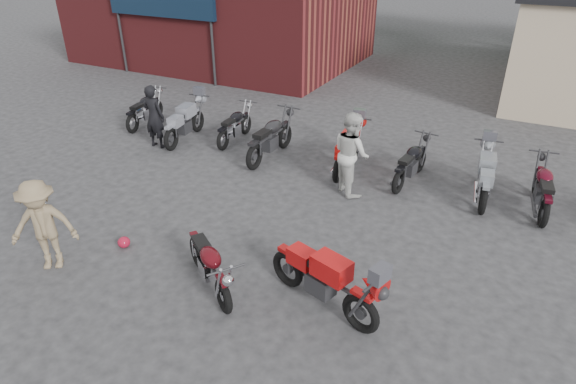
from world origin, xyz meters
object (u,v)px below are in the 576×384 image
at_px(helmet, 124,242).
at_px(row_bike_4, 348,147).
at_px(person_dark, 154,117).
at_px(row_bike_1, 185,120).
at_px(person_light, 351,153).
at_px(row_bike_2, 235,124).
at_px(sportbike, 325,277).
at_px(row_bike_0, 145,108).
at_px(row_bike_5, 412,161).
at_px(row_bike_6, 485,174).
at_px(vintage_motorcycle, 209,262).
at_px(person_tan, 43,226).
at_px(row_bike_3, 271,135).
at_px(row_bike_7, 543,186).

bearing_deg(helmet, row_bike_4, 64.05).
relative_size(person_dark, row_bike_1, 0.85).
xyz_separation_m(person_light, row_bike_2, (-3.97, 1.34, -0.42)).
relative_size(sportbike, row_bike_0, 1.12).
bearing_deg(person_light, row_bike_5, -92.60).
xyz_separation_m(sportbike, row_bike_6, (1.69, 4.97, -0.03)).
height_order(helmet, row_bike_6, row_bike_6).
relative_size(row_bike_0, row_bike_4, 0.92).
bearing_deg(vintage_motorcycle, row_bike_2, 154.42).
bearing_deg(person_light, person_tan, 96.84).
distance_m(sportbike, person_tan, 4.89).
bearing_deg(person_light, person_dark, 42.34).
distance_m(sportbike, row_bike_5, 4.99).
bearing_deg(person_light, row_bike_4, -23.90).
height_order(vintage_motorcycle, person_light, person_light).
xyz_separation_m(row_bike_1, row_bike_3, (2.76, 0.05, 0.03)).
distance_m(row_bike_1, row_bike_7, 9.20).
xyz_separation_m(row_bike_1, row_bike_5, (6.39, 0.34, -0.05)).
relative_size(vintage_motorcycle, row_bike_6, 0.91).
xyz_separation_m(row_bike_0, row_bike_5, (8.25, -0.08, 0.00)).
xyz_separation_m(row_bike_5, row_bike_6, (1.64, -0.02, 0.04)).
height_order(vintage_motorcycle, person_tan, person_tan).
distance_m(helmet, row_bike_3, 4.95).
bearing_deg(row_bike_5, row_bike_1, 99.80).
relative_size(person_dark, person_tan, 1.02).
bearing_deg(sportbike, row_bike_0, 165.58).
distance_m(row_bike_0, row_bike_3, 4.64).
relative_size(person_light, row_bike_7, 0.98).
bearing_deg(person_dark, row_bike_7, -175.22).
distance_m(row_bike_1, row_bike_3, 2.76).
height_order(vintage_motorcycle, row_bike_6, row_bike_6).
bearing_deg(row_bike_6, person_tan, 126.21).
xyz_separation_m(person_dark, row_bike_7, (9.61, 1.07, -0.31)).
xyz_separation_m(sportbike, row_bike_0, (-8.20, 5.06, -0.06)).
relative_size(sportbike, person_tan, 1.23).
xyz_separation_m(person_tan, row_bike_7, (7.59, 6.20, -0.29)).
bearing_deg(row_bike_1, person_light, -106.57).
distance_m(row_bike_1, row_bike_5, 6.40).
bearing_deg(person_dark, helmet, 122.01).
xyz_separation_m(sportbike, row_bike_2, (-5.03, 5.22, -0.08)).
bearing_deg(row_bike_4, vintage_motorcycle, 171.33).
relative_size(helmet, row_bike_3, 0.11).
relative_size(person_light, person_tan, 1.11).
height_order(helmet, row_bike_0, row_bike_0).
bearing_deg(row_bike_6, row_bike_7, -97.87).
bearing_deg(row_bike_6, row_bike_5, 81.61).
xyz_separation_m(person_tan, row_bike_4, (3.21, 6.18, -0.26)).
distance_m(vintage_motorcycle, helmet, 2.22).
bearing_deg(row_bike_1, sportbike, -134.57).
bearing_deg(row_bike_7, row_bike_1, 84.26).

